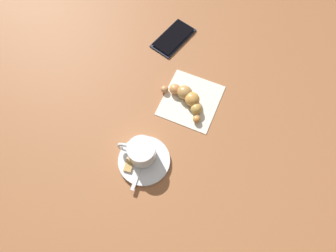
% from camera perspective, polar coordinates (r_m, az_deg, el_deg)
% --- Properties ---
extents(ground_plane, '(1.80, 1.80, 0.00)m').
position_cam_1_polar(ground_plane, '(0.81, 1.19, -0.25)').
color(ground_plane, '#9C6039').
extents(saucer, '(0.13, 0.13, 0.01)m').
position_cam_1_polar(saucer, '(0.78, -4.73, -6.33)').
color(saucer, silver).
rests_on(saucer, ground).
extents(espresso_cup, '(0.07, 0.09, 0.05)m').
position_cam_1_polar(espresso_cup, '(0.75, -5.10, -4.84)').
color(espresso_cup, silver).
rests_on(espresso_cup, saucer).
extents(teaspoon, '(0.13, 0.06, 0.01)m').
position_cam_1_polar(teaspoon, '(0.77, -4.62, -5.86)').
color(teaspoon, silver).
rests_on(teaspoon, saucer).
extents(sugar_packet, '(0.07, 0.05, 0.01)m').
position_cam_1_polar(sugar_packet, '(0.77, -6.93, -6.17)').
color(sugar_packet, tan).
rests_on(sugar_packet, saucer).
extents(napkin, '(0.20, 0.19, 0.00)m').
position_cam_1_polar(napkin, '(0.85, 4.30, 4.85)').
color(napkin, silver).
rests_on(napkin, ground).
extents(croissant, '(0.08, 0.15, 0.03)m').
position_cam_1_polar(croissant, '(0.84, 3.57, 5.42)').
color(croissant, '#C5803C').
rests_on(croissant, napkin).
extents(cell_phone, '(0.14, 0.07, 0.01)m').
position_cam_1_polar(cell_phone, '(0.97, 1.01, 16.26)').
color(cell_phone, '#1B1F30').
rests_on(cell_phone, ground).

